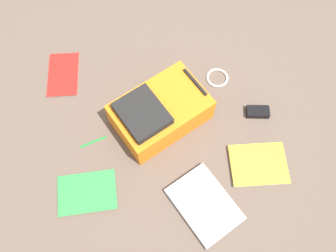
{
  "coord_description": "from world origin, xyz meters",
  "views": [
    {
      "loc": [
        0.69,
        -0.23,
        1.67
      ],
      "look_at": [
        -0.04,
        -0.03,
        0.02
      ],
      "focal_mm": 37.93,
      "sensor_mm": 36.0,
      "label": 1
    }
  ],
  "objects_px": {
    "power_brick": "(258,112)",
    "pen_black": "(93,142)",
    "book_comic": "(63,75)",
    "book_blue": "(258,164)",
    "laptop": "(204,204)",
    "cable_coil": "(217,78)",
    "book_red": "(87,193)",
    "backpack": "(159,112)"
  },
  "relations": [
    {
      "from": "book_comic",
      "to": "book_blue",
      "type": "height_order",
      "value": "book_blue"
    },
    {
      "from": "laptop",
      "to": "book_blue",
      "type": "height_order",
      "value": "laptop"
    },
    {
      "from": "cable_coil",
      "to": "power_brick",
      "type": "relative_size",
      "value": 1.04
    },
    {
      "from": "power_brick",
      "to": "pen_black",
      "type": "bearing_deg",
      "value": -94.84
    },
    {
      "from": "book_blue",
      "to": "cable_coil",
      "type": "xyz_separation_m",
      "value": [
        -0.53,
        -0.03,
        -0.0
      ]
    },
    {
      "from": "backpack",
      "to": "book_red",
      "type": "distance_m",
      "value": 0.52
    },
    {
      "from": "laptop",
      "to": "book_comic",
      "type": "height_order",
      "value": "laptop"
    },
    {
      "from": "book_red",
      "to": "book_blue",
      "type": "xyz_separation_m",
      "value": [
        0.09,
        0.83,
        0.0
      ]
    },
    {
      "from": "laptop",
      "to": "book_comic",
      "type": "bearing_deg",
      "value": -149.52
    },
    {
      "from": "book_comic",
      "to": "book_blue",
      "type": "relative_size",
      "value": 0.97
    },
    {
      "from": "backpack",
      "to": "book_comic",
      "type": "bearing_deg",
      "value": -132.84
    },
    {
      "from": "book_blue",
      "to": "laptop",
      "type": "bearing_deg",
      "value": -70.02
    },
    {
      "from": "book_blue",
      "to": "pen_black",
      "type": "relative_size",
      "value": 2.25
    },
    {
      "from": "laptop",
      "to": "book_blue",
      "type": "relative_size",
      "value": 1.25
    },
    {
      "from": "book_comic",
      "to": "book_blue",
      "type": "distance_m",
      "value": 1.14
    },
    {
      "from": "cable_coil",
      "to": "pen_black",
      "type": "relative_size",
      "value": 0.87
    },
    {
      "from": "laptop",
      "to": "cable_coil",
      "type": "bearing_deg",
      "value": 156.0
    },
    {
      "from": "book_comic",
      "to": "pen_black",
      "type": "relative_size",
      "value": 2.19
    },
    {
      "from": "laptop",
      "to": "pen_black",
      "type": "xyz_separation_m",
      "value": [
        -0.46,
        -0.44,
        -0.01
      ]
    },
    {
      "from": "laptop",
      "to": "book_comic",
      "type": "relative_size",
      "value": 1.28
    },
    {
      "from": "book_comic",
      "to": "pen_black",
      "type": "xyz_separation_m",
      "value": [
        0.44,
        0.08,
        -0.0
      ]
    },
    {
      "from": "book_red",
      "to": "book_blue",
      "type": "bearing_deg",
      "value": 83.81
    },
    {
      "from": "book_comic",
      "to": "power_brick",
      "type": "height_order",
      "value": "power_brick"
    },
    {
      "from": "cable_coil",
      "to": "book_red",
      "type": "bearing_deg",
      "value": -61.41
    },
    {
      "from": "book_red",
      "to": "power_brick",
      "type": "distance_m",
      "value": 0.95
    },
    {
      "from": "backpack",
      "to": "laptop",
      "type": "xyz_separation_m",
      "value": [
        0.48,
        0.09,
        -0.07
      ]
    },
    {
      "from": "book_blue",
      "to": "cable_coil",
      "type": "bearing_deg",
      "value": -176.85
    },
    {
      "from": "backpack",
      "to": "cable_coil",
      "type": "height_order",
      "value": "backpack"
    },
    {
      "from": "book_red",
      "to": "pen_black",
      "type": "relative_size",
      "value": 2.15
    },
    {
      "from": "book_red",
      "to": "laptop",
      "type": "bearing_deg",
      "value": 68.39
    },
    {
      "from": "cable_coil",
      "to": "pen_black",
      "type": "bearing_deg",
      "value": -75.54
    },
    {
      "from": "backpack",
      "to": "book_blue",
      "type": "xyz_separation_m",
      "value": [
        0.37,
        0.4,
        -0.08
      ]
    },
    {
      "from": "book_blue",
      "to": "power_brick",
      "type": "relative_size",
      "value": 2.68
    },
    {
      "from": "power_brick",
      "to": "pen_black",
      "type": "distance_m",
      "value": 0.86
    },
    {
      "from": "book_comic",
      "to": "laptop",
      "type": "bearing_deg",
      "value": 30.48
    },
    {
      "from": "cable_coil",
      "to": "pen_black",
      "type": "height_order",
      "value": "cable_coil"
    },
    {
      "from": "backpack",
      "to": "book_comic",
      "type": "height_order",
      "value": "backpack"
    },
    {
      "from": "backpack",
      "to": "pen_black",
      "type": "distance_m",
      "value": 0.37
    },
    {
      "from": "pen_black",
      "to": "cable_coil",
      "type": "bearing_deg",
      "value": 104.46
    },
    {
      "from": "cable_coil",
      "to": "laptop",
      "type": "bearing_deg",
      "value": -24.0
    },
    {
      "from": "book_red",
      "to": "book_comic",
      "type": "bearing_deg",
      "value": -179.37
    },
    {
      "from": "book_red",
      "to": "cable_coil",
      "type": "xyz_separation_m",
      "value": [
        -0.44,
        0.8,
        -0.0
      ]
    }
  ]
}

